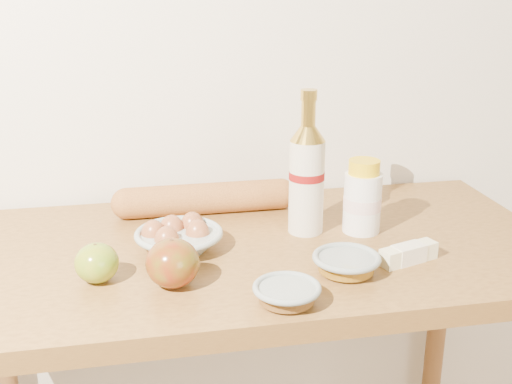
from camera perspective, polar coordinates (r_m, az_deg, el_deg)
back_wall at (r=1.48m, az=-2.77°, el=14.88°), size 3.50×0.02×2.60m
table at (r=1.32m, az=-0.26°, el=-9.64°), size 1.20×0.60×0.90m
bourbon_bottle at (r=1.29m, az=4.53°, el=1.41°), size 0.07×0.07×0.29m
cream_bottle at (r=1.32m, az=9.44°, el=-0.60°), size 0.09×0.09×0.15m
egg_bowl at (r=1.24m, az=-6.93°, el=-3.99°), size 0.22×0.22×0.06m
baguette at (r=1.41m, az=-4.52°, el=-0.58°), size 0.41×0.07×0.07m
apple_yellowgreen at (r=1.14m, az=-13.97°, el=-6.14°), size 0.09×0.09×0.07m
apple_redgreen_front at (r=1.10m, az=-7.42°, el=-6.28°), size 0.12×0.12×0.09m
sugar_bowl at (r=1.05m, az=2.75°, el=-8.98°), size 0.12×0.12×0.03m
syrup_bowl at (r=1.15m, az=8.03°, el=-6.29°), size 0.13×0.13×0.03m
butter_stick at (r=1.22m, az=13.40°, el=-5.37°), size 0.12×0.07×0.03m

